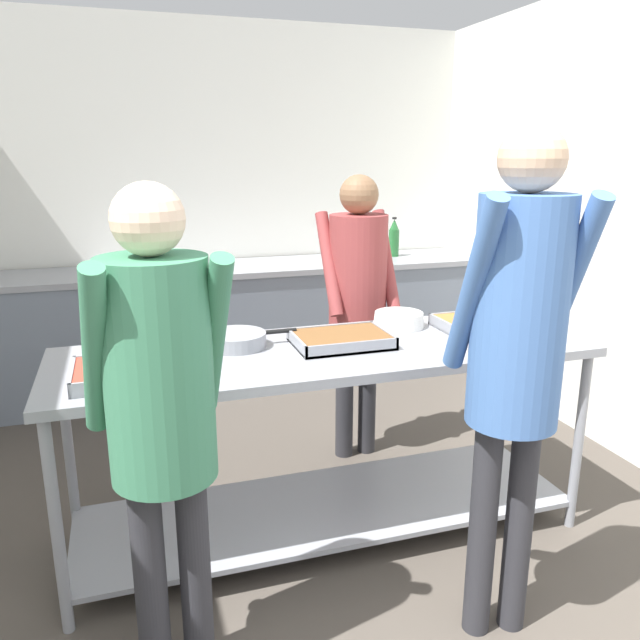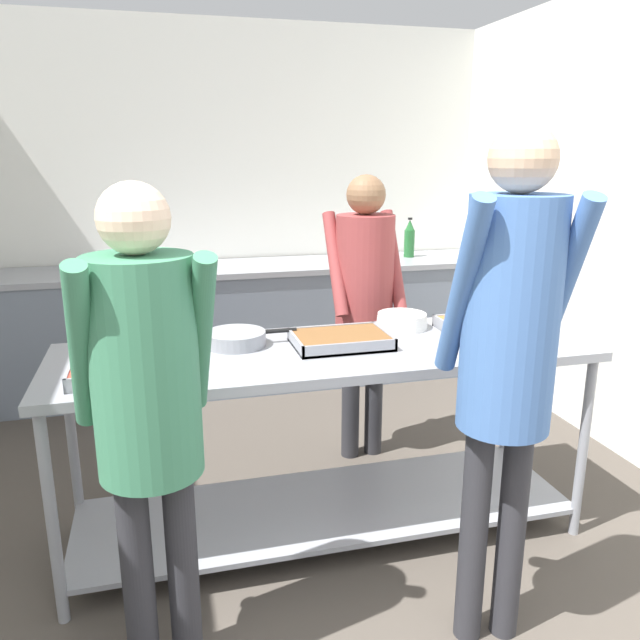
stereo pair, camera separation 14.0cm
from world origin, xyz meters
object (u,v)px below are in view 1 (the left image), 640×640
serving_tray_greens (341,340)px  plate_stack (399,320)px  water_bottle (394,238)px  serving_tray_vegetables (130,371)px  cook_behind_counter (358,287)px  sauce_pan (236,339)px  guest_serving_left (517,335)px  serving_tray_roast (485,324)px  guest_serving_right (160,392)px

serving_tray_greens → plate_stack: plate_stack is taller
plate_stack → water_bottle: bearing=66.5°
serving_tray_vegetables → cook_behind_counter: bearing=33.7°
sauce_pan → guest_serving_left: bearing=-49.7°
serving_tray_greens → guest_serving_left: guest_serving_left is taller
guest_serving_left → serving_tray_roast: bearing=63.5°
plate_stack → water_bottle: size_ratio=0.80×
sauce_pan → serving_tray_roast: sauce_pan is taller
plate_stack → guest_serving_right: guest_serving_right is taller
cook_behind_counter → sauce_pan: bearing=-144.3°
guest_serving_right → water_bottle: guest_serving_right is taller
sauce_pan → guest_serving_right: 0.86m
serving_tray_greens → cook_behind_counter: 0.75m
guest_serving_left → guest_serving_right: guest_serving_left is taller
guest_serving_left → cook_behind_counter: size_ratio=1.12×
guest_serving_left → cook_behind_counter: guest_serving_left is taller
cook_behind_counter → water_bottle: (0.84, 1.38, 0.06)m
sauce_pan → serving_tray_vegetables: bearing=-149.8°
serving_tray_vegetables → sauce_pan: (0.45, 0.26, 0.01)m
serving_tray_roast → cook_behind_counter: bearing=122.3°
serving_tray_vegetables → guest_serving_right: size_ratio=0.26×
serving_tray_roast → guest_serving_right: guest_serving_right is taller
cook_behind_counter → water_bottle: bearing=58.8°
guest_serving_right → cook_behind_counter: 1.75m
cook_behind_counter → serving_tray_greens: bearing=-116.5°
serving_tray_vegetables → sauce_pan: sauce_pan is taller
sauce_pan → cook_behind_counter: cook_behind_counter is taller
serving_tray_greens → cook_behind_counter: cook_behind_counter is taller
guest_serving_right → cook_behind_counter: guest_serving_right is taller
serving_tray_roast → water_bottle: water_bottle is taller
serving_tray_greens → sauce_pan: bearing=165.5°
serving_tray_roast → guest_serving_right: size_ratio=0.26×
sauce_pan → guest_serving_right: (-0.37, -0.77, 0.09)m
serving_tray_vegetables → sauce_pan: bearing=30.2°
sauce_pan → serving_tray_roast: bearing=-4.0°
sauce_pan → cook_behind_counter: bearing=35.7°
water_bottle → cook_behind_counter: bearing=-121.2°
serving_tray_vegetables → guest_serving_left: 1.40m
plate_stack → cook_behind_counter: size_ratio=0.15×
sauce_pan → guest_serving_left: 1.21m
plate_stack → guest_serving_left: size_ratio=0.14×
serving_tray_greens → guest_serving_right: (-0.81, -0.65, 0.10)m
serving_tray_greens → plate_stack: (0.37, 0.20, 0.01)m
serving_tray_vegetables → plate_stack: (1.26, 0.34, 0.01)m
serving_tray_vegetables → plate_stack: 1.30m
serving_tray_vegetables → sauce_pan: 0.52m
water_bottle → sauce_pan: bearing=-129.8°
sauce_pan → guest_serving_right: guest_serving_right is taller
serving_tray_greens → water_bottle: size_ratio=1.35×
serving_tray_greens → serving_tray_roast: size_ratio=0.97×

